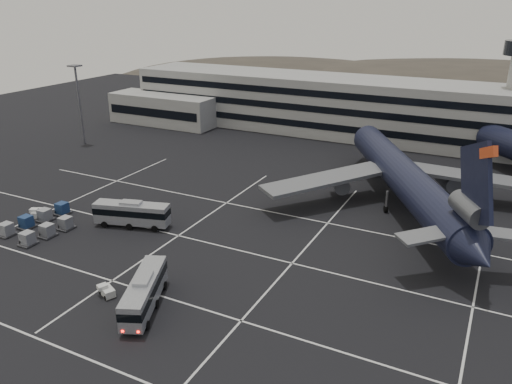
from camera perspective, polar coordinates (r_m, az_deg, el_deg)
ground at (r=67.88m, az=-6.64°, el=-7.32°), size 260.00×260.00×0.00m
lane_markings at (r=67.95m, az=-5.63°, el=-7.25°), size 90.00×55.62×0.01m
terminal at (r=128.41m, az=9.89°, el=9.54°), size 125.00×26.00×24.00m
hills at (r=224.27m, az=22.55°, el=8.24°), size 352.00×180.00×44.00m
lightpole_left at (r=124.06m, az=-19.66°, el=10.54°), size 2.40×2.40×18.28m
trijet_main at (r=83.86m, az=16.71°, el=1.50°), size 42.09×52.71×18.08m
bus_near at (r=57.48m, az=-12.65°, el=-10.98°), size 6.77×11.26×3.94m
bus_far at (r=77.35m, az=-14.01°, el=-2.32°), size 11.74×5.75×4.04m
tug_a at (r=85.98m, az=-23.64°, el=-2.21°), size 2.33×2.78×1.55m
tug_b at (r=61.44m, az=-16.62°, el=-10.80°), size 2.52×2.13×1.40m
uld_cluster at (r=81.17m, az=-23.41°, el=-3.34°), size 8.24×12.50×1.93m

